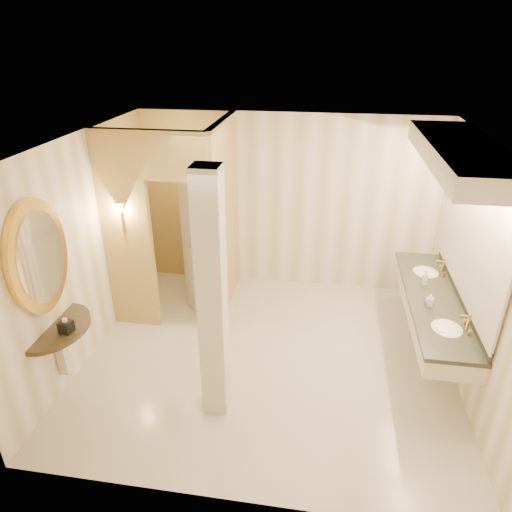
# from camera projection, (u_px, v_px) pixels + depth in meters

# --- Properties ---
(floor) EXTENTS (4.50, 4.50, 0.00)m
(floor) POSITION_uv_depth(u_px,v_px,m) (268.00, 357.00, 5.78)
(floor) COLOR beige
(floor) RESTS_ON ground
(ceiling) EXTENTS (4.50, 4.50, 0.00)m
(ceiling) POSITION_uv_depth(u_px,v_px,m) (271.00, 143.00, 4.59)
(ceiling) COLOR silver
(ceiling) RESTS_ON wall_back
(wall_back) EXTENTS (4.50, 0.02, 2.70)m
(wall_back) POSITION_uv_depth(u_px,v_px,m) (286.00, 203.00, 6.96)
(wall_back) COLOR white
(wall_back) RESTS_ON floor
(wall_front) EXTENTS (4.50, 0.02, 2.70)m
(wall_front) POSITION_uv_depth(u_px,v_px,m) (236.00, 383.00, 3.41)
(wall_front) COLOR white
(wall_front) RESTS_ON floor
(wall_left) EXTENTS (0.02, 4.00, 2.70)m
(wall_left) POSITION_uv_depth(u_px,v_px,m) (85.00, 249.00, 5.50)
(wall_left) COLOR white
(wall_left) RESTS_ON floor
(wall_right) EXTENTS (0.02, 4.00, 2.70)m
(wall_right) POSITION_uv_depth(u_px,v_px,m) (478.00, 277.00, 4.87)
(wall_right) COLOR white
(wall_right) RESTS_ON floor
(toilet_closet) EXTENTS (1.50, 1.55, 2.70)m
(toilet_closet) POSITION_uv_depth(u_px,v_px,m) (196.00, 222.00, 6.18)
(toilet_closet) COLOR #D3BA6E
(toilet_closet) RESTS_ON floor
(wall_sconce) EXTENTS (0.14, 0.14, 0.42)m
(wall_sconce) POSITION_uv_depth(u_px,v_px,m) (121.00, 209.00, 5.66)
(wall_sconce) COLOR gold
(wall_sconce) RESTS_ON toilet_closet
(vanity) EXTENTS (0.75, 2.56, 2.09)m
(vanity) POSITION_uv_depth(u_px,v_px,m) (450.00, 239.00, 5.08)
(vanity) COLOR beige
(vanity) RESTS_ON floor
(console_shelf) EXTENTS (0.93, 0.93, 1.91)m
(console_shelf) POSITION_uv_depth(u_px,v_px,m) (45.00, 289.00, 4.68)
(console_shelf) COLOR black
(console_shelf) RESTS_ON floor
(pillar) EXTENTS (0.26, 0.26, 2.70)m
(pillar) POSITION_uv_depth(u_px,v_px,m) (212.00, 301.00, 4.45)
(pillar) COLOR beige
(pillar) RESTS_ON floor
(tissue_box) EXTENTS (0.14, 0.14, 0.12)m
(tissue_box) POSITION_uv_depth(u_px,v_px,m) (66.00, 327.00, 4.77)
(tissue_box) COLOR black
(tissue_box) RESTS_ON console_shelf
(toilet) EXTENTS (0.62, 0.85, 0.77)m
(toilet) POSITION_uv_depth(u_px,v_px,m) (209.00, 273.00, 6.98)
(toilet) COLOR white
(toilet) RESTS_ON floor
(soap_bottle_a) EXTENTS (0.08, 0.08, 0.15)m
(soap_bottle_a) POSITION_uv_depth(u_px,v_px,m) (430.00, 300.00, 5.21)
(soap_bottle_a) COLOR beige
(soap_bottle_a) RESTS_ON vanity
(soap_bottle_b) EXTENTS (0.11, 0.11, 0.11)m
(soap_bottle_b) POSITION_uv_depth(u_px,v_px,m) (430.00, 299.00, 5.28)
(soap_bottle_b) COLOR silver
(soap_bottle_b) RESTS_ON vanity
(soap_bottle_c) EXTENTS (0.10, 0.10, 0.20)m
(soap_bottle_c) POSITION_uv_depth(u_px,v_px,m) (425.00, 278.00, 5.63)
(soap_bottle_c) COLOR #C6B28C
(soap_bottle_c) RESTS_ON vanity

